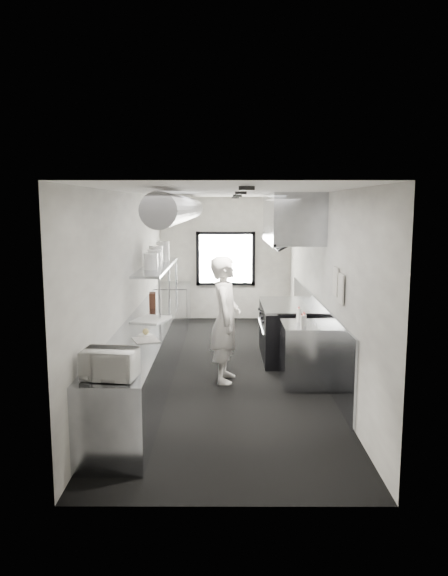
{
  "coord_description": "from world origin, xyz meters",
  "views": [
    {
      "loc": [
        -0.01,
        -8.37,
        2.6
      ],
      "look_at": [
        -0.03,
        -0.2,
        1.35
      ],
      "focal_mm": 33.7,
      "sensor_mm": 36.0,
      "label": 1
    }
  ],
  "objects_px": {
    "plate_stack_b": "(155,258)",
    "plate_stack_a": "(151,261)",
    "knife_block": "(152,300)",
    "plate_stack_d": "(163,252)",
    "pass_shelf": "(158,267)",
    "prep_counter": "(149,350)",
    "deli_tub_b": "(112,358)",
    "exhaust_hood": "(292,219)",
    "plate_stack_c": "(156,255)",
    "squeeze_bottle_c": "(304,319)",
    "small_plate": "(146,335)",
    "deli_tub_a": "(110,357)",
    "bottle_station": "(304,354)",
    "squeeze_bottle_e": "(298,314)",
    "far_work_table": "(173,306)",
    "microwave": "(110,364)",
    "squeeze_bottle_b": "(304,320)",
    "squeeze_bottle_d": "(299,315)",
    "cutting_board": "(151,319)",
    "line_cook": "(226,319)",
    "squeeze_bottle_a": "(302,322)"
  },
  "relations": [
    {
      "from": "line_cook",
      "to": "plate_stack_b",
      "type": "relative_size",
      "value": 6.22
    },
    {
      "from": "small_plate",
      "to": "deli_tub_a",
      "type": "bearing_deg",
      "value": -100.41
    },
    {
      "from": "plate_stack_c",
      "to": "deli_tub_b",
      "type": "bearing_deg",
      "value": -90.35
    },
    {
      "from": "microwave",
      "to": "squeeze_bottle_d",
      "type": "xyz_separation_m",
      "value": [
        2.24,
        2.64,
        -0.05
      ]
    },
    {
      "from": "exhaust_hood",
      "to": "pass_shelf",
      "type": "distance_m",
      "value": 2.46
    },
    {
      "from": "plate_stack_d",
      "to": "squeeze_bottle_d",
      "type": "xyz_separation_m",
      "value": [
        2.25,
        -2.23,
        -0.76
      ]
    },
    {
      "from": "deli_tub_b",
      "to": "squeeze_bottle_d",
      "type": "bearing_deg",
      "value": 41.71
    },
    {
      "from": "plate_stack_d",
      "to": "squeeze_bottle_e",
      "type": "bearing_deg",
      "value": -41.78
    },
    {
      "from": "bottle_station",
      "to": "squeeze_bottle_d",
      "type": "relative_size",
      "value": 4.47
    },
    {
      "from": "knife_block",
      "to": "squeeze_bottle_d",
      "type": "relative_size",
      "value": 1.26
    },
    {
      "from": "far_work_table",
      "to": "plate_stack_a",
      "type": "height_order",
      "value": "plate_stack_a"
    },
    {
      "from": "deli_tub_a",
      "to": "plate_stack_c",
      "type": "height_order",
      "value": "plate_stack_c"
    },
    {
      "from": "plate_stack_a",
      "to": "far_work_table",
      "type": "bearing_deg",
      "value": 88.54
    },
    {
      "from": "prep_counter",
      "to": "deli_tub_b",
      "type": "relative_size",
      "value": 44.68
    },
    {
      "from": "prep_counter",
      "to": "plate_stack_c",
      "type": "height_order",
      "value": "plate_stack_c"
    },
    {
      "from": "pass_shelf",
      "to": "knife_block",
      "type": "distance_m",
      "value": 0.66
    },
    {
      "from": "cutting_board",
      "to": "plate_stack_c",
      "type": "xyz_separation_m",
      "value": [
        -0.1,
        1.49,
        0.83
      ]
    },
    {
      "from": "far_work_table",
      "to": "deli_tub_a",
      "type": "relative_size",
      "value": 9.24
    },
    {
      "from": "plate_stack_c",
      "to": "squeeze_bottle_c",
      "type": "distance_m",
      "value": 3.06
    },
    {
      "from": "line_cook",
      "to": "microwave",
      "type": "distance_m",
      "value": 2.89
    },
    {
      "from": "exhaust_hood",
      "to": "knife_block",
      "type": "xyz_separation_m",
      "value": [
        -2.33,
        -0.12,
        -1.36
      ]
    },
    {
      "from": "bottle_station",
      "to": "far_work_table",
      "type": "height_order",
      "value": "same"
    },
    {
      "from": "squeeze_bottle_d",
      "to": "cutting_board",
      "type": "bearing_deg",
      "value": 176.36
    },
    {
      "from": "microwave",
      "to": "squeeze_bottle_e",
      "type": "height_order",
      "value": "microwave"
    },
    {
      "from": "exhaust_hood",
      "to": "plate_stack_a",
      "type": "bearing_deg",
      "value": -172.29
    },
    {
      "from": "squeeze_bottle_b",
      "to": "deli_tub_a",
      "type": "bearing_deg",
      "value": -143.5
    },
    {
      "from": "microwave",
      "to": "plate_stack_c",
      "type": "relative_size",
      "value": 1.43
    },
    {
      "from": "bottle_station",
      "to": "squeeze_bottle_e",
      "type": "height_order",
      "value": "squeeze_bottle_e"
    },
    {
      "from": "microwave",
      "to": "deli_tub_b",
      "type": "xyz_separation_m",
      "value": [
        -0.09,
        0.56,
        -0.1
      ]
    },
    {
      "from": "small_plate",
      "to": "plate_stack_d",
      "type": "xyz_separation_m",
      "value": [
        -0.11,
        3.09,
        0.85
      ]
    },
    {
      "from": "squeeze_bottle_c",
      "to": "plate_stack_c",
      "type": "bearing_deg",
      "value": 142.56
    },
    {
      "from": "cutting_board",
      "to": "plate_stack_a",
      "type": "distance_m",
      "value": 1.13
    },
    {
      "from": "bottle_station",
      "to": "line_cook",
      "type": "distance_m",
      "value": 1.26
    },
    {
      "from": "small_plate",
      "to": "plate_stack_b",
      "type": "relative_size",
      "value": 0.64
    },
    {
      "from": "line_cook",
      "to": "bottle_station",
      "type": "bearing_deg",
      "value": -92.59
    },
    {
      "from": "plate_stack_a",
      "to": "squeeze_bottle_a",
      "type": "distance_m",
      "value": 2.77
    },
    {
      "from": "small_plate",
      "to": "plate_stack_a",
      "type": "height_order",
      "value": "plate_stack_a"
    },
    {
      "from": "far_work_table",
      "to": "squeeze_bottle_a",
      "type": "height_order",
      "value": "squeeze_bottle_a"
    },
    {
      "from": "prep_counter",
      "to": "squeeze_bottle_b",
      "type": "bearing_deg",
      "value": -8.19
    },
    {
      "from": "cutting_board",
      "to": "knife_block",
      "type": "distance_m",
      "value": 1.01
    },
    {
      "from": "pass_shelf",
      "to": "line_cook",
      "type": "xyz_separation_m",
      "value": [
        1.19,
        -1.55,
        -0.6
      ]
    },
    {
      "from": "microwave",
      "to": "deli_tub_b",
      "type": "bearing_deg",
      "value": 106.95
    },
    {
      "from": "knife_block",
      "to": "plate_stack_b",
      "type": "xyz_separation_m",
      "value": [
        0.02,
        0.19,
        0.69
      ]
    },
    {
      "from": "knife_block",
      "to": "plate_stack_d",
      "type": "bearing_deg",
      "value": 80.77
    },
    {
      "from": "exhaust_hood",
      "to": "plate_stack_a",
      "type": "relative_size",
      "value": 8.15
    },
    {
      "from": "squeeze_bottle_c",
      "to": "squeeze_bottle_d",
      "type": "relative_size",
      "value": 0.79
    },
    {
      "from": "pass_shelf",
      "to": "squeeze_bottle_b",
      "type": "distance_m",
      "value": 3.0
    },
    {
      "from": "far_work_table",
      "to": "plate_stack_d",
      "type": "distance_m",
      "value": 2.01
    },
    {
      "from": "microwave",
      "to": "knife_block",
      "type": "xyz_separation_m",
      "value": [
        -0.08,
        3.77,
        -0.02
      ]
    },
    {
      "from": "plate_stack_b",
      "to": "plate_stack_a",
      "type": "bearing_deg",
      "value": -91.71
    }
  ]
}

